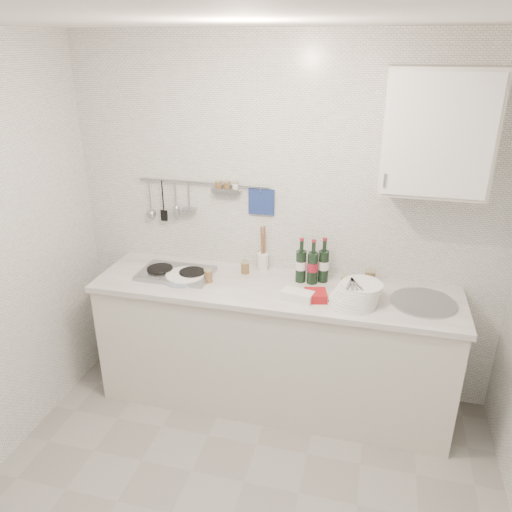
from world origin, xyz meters
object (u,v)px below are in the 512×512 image
(plate_stack_hob, at_px, (184,277))
(wine_bottles, at_px, (313,261))
(wall_cabinet, at_px, (437,132))
(utensil_crock, at_px, (263,259))
(plate_stack_sink, at_px, (357,294))

(plate_stack_hob, distance_m, wine_bottles, 0.88)
(wall_cabinet, relative_size, utensil_crock, 2.10)
(wall_cabinet, distance_m, plate_stack_hob, 1.83)
(wine_bottles, bearing_deg, wall_cabinet, -1.22)
(wine_bottles, xyz_separation_m, utensil_crock, (-0.37, 0.11, -0.08))
(wall_cabinet, height_order, wine_bottles, wall_cabinet)
(utensil_crock, bearing_deg, plate_stack_sink, -26.72)
(wall_cabinet, xyz_separation_m, plate_stack_sink, (-0.36, -0.21, -0.97))
(plate_stack_hob, relative_size, utensil_crock, 0.86)
(plate_stack_sink, xyz_separation_m, utensil_crock, (-0.68, 0.34, 0.02))
(wall_cabinet, relative_size, wine_bottles, 2.26)
(plate_stack_hob, distance_m, utensil_crock, 0.57)
(wine_bottles, relative_size, utensil_crock, 0.93)
(wine_bottles, bearing_deg, plate_stack_hob, -168.26)
(plate_stack_hob, bearing_deg, plate_stack_sink, -2.54)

